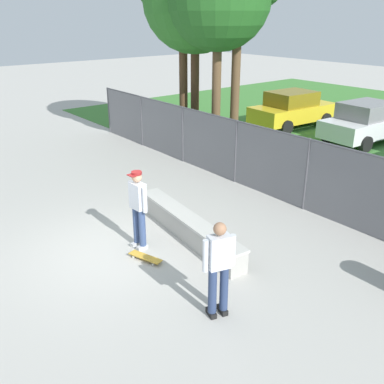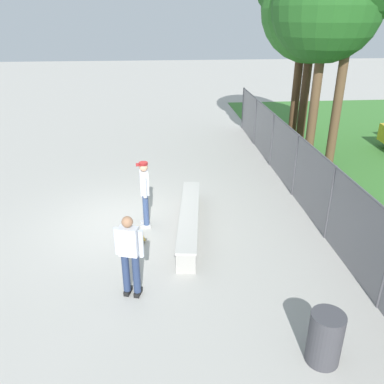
{
  "view_description": "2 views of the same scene",
  "coord_description": "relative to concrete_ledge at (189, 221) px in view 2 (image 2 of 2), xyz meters",
  "views": [
    {
      "loc": [
        7.73,
        -3.87,
        4.93
      ],
      "look_at": [
        0.69,
        1.85,
        1.18
      ],
      "focal_mm": 40.22,
      "sensor_mm": 36.0,
      "label": 1
    },
    {
      "loc": [
        9.87,
        1.04,
        5.34
      ],
      "look_at": [
        0.97,
        1.82,
        1.27
      ],
      "focal_mm": 37.19,
      "sensor_mm": 36.0,
      "label": 2
    }
  ],
  "objects": [
    {
      "name": "ground_plane",
      "position": [
        -0.63,
        -1.78,
        -0.28
      ],
      "size": [
        80.0,
        80.0,
        0.0
      ],
      "primitive_type": "plane",
      "color": "#ADAAA3"
    },
    {
      "name": "concrete_ledge",
      "position": [
        0.0,
        0.0,
        0.0
      ],
      "size": [
        4.01,
        0.95,
        0.55
      ],
      "color": "#A8A59E",
      "rests_on": "ground"
    },
    {
      "name": "skateboarder",
      "position": [
        -0.32,
        -1.14,
        0.75
      ],
      "size": [
        0.6,
        0.32,
        1.84
      ],
      "color": "beige",
      "rests_on": "ground"
    },
    {
      "name": "skateboard",
      "position": [
        0.22,
        -1.36,
        -0.21
      ],
      "size": [
        0.82,
        0.43,
        0.09
      ],
      "color": "gold",
      "rests_on": "ground"
    },
    {
      "name": "chainlink_fence",
      "position": [
        -0.63,
        3.46,
        0.79
      ],
      "size": [
        18.74,
        0.07,
        1.99
      ],
      "color": "#4C4C51",
      "rests_on": "ground"
    },
    {
      "name": "tree_near_right",
      "position": [
        -5.72,
        4.91,
        5.13
      ],
      "size": [
        3.75,
        3.75,
        7.3
      ],
      "color": "#47301E",
      "rests_on": "ground"
    },
    {
      "name": "tree_mid",
      "position": [
        -4.39,
        4.8,
        5.18
      ],
      "size": [
        3.55,
        3.55,
        7.27
      ],
      "color": "brown",
      "rests_on": "ground"
    },
    {
      "name": "bystander",
      "position": [
        2.56,
        -1.38,
        0.73
      ],
      "size": [
        0.36,
        0.58,
        1.82
      ],
      "color": "black",
      "rests_on": "ground"
    },
    {
      "name": "trash_bin",
      "position": [
        4.54,
        1.86,
        0.2
      ],
      "size": [
        0.56,
        0.56,
        0.95
      ],
      "primitive_type": "cylinder",
      "color": "#3F3F44",
      "rests_on": "ground"
    }
  ]
}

